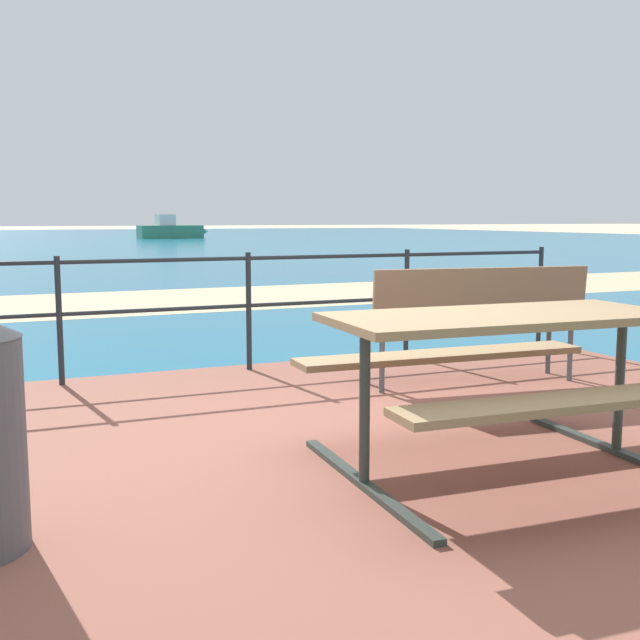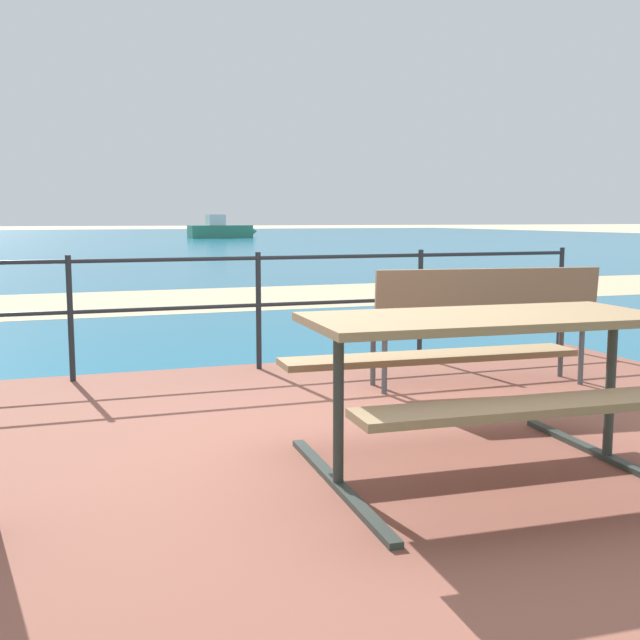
# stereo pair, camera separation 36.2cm
# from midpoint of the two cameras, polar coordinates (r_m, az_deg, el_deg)

# --- Properties ---
(ground_plane) EXTENTS (240.00, 240.00, 0.00)m
(ground_plane) POSITION_cam_midpoint_polar(r_m,az_deg,el_deg) (4.33, 2.47, -10.03)
(ground_plane) COLOR beige
(patio_paving) EXTENTS (6.40, 5.20, 0.06)m
(patio_paving) POSITION_cam_midpoint_polar(r_m,az_deg,el_deg) (4.32, 2.47, -9.65)
(patio_paving) COLOR brown
(patio_paving) RESTS_ON ground
(sea_water) EXTENTS (90.00, 90.00, 0.01)m
(sea_water) POSITION_cam_midpoint_polar(r_m,az_deg,el_deg) (43.77, -21.13, 5.31)
(sea_water) COLOR #196B8E
(sea_water) RESTS_ON ground
(beach_strip) EXTENTS (54.05, 4.40, 0.01)m
(beach_strip) POSITION_cam_midpoint_polar(r_m,az_deg,el_deg) (12.40, -14.90, 1.25)
(beach_strip) COLOR tan
(beach_strip) RESTS_ON ground
(picnic_table) EXTENTS (1.77, 1.51, 0.78)m
(picnic_table) POSITION_cam_midpoint_polar(r_m,az_deg,el_deg) (3.86, 10.56, -2.14)
(picnic_table) COLOR #8C704C
(picnic_table) RESTS_ON patio_paving
(park_bench) EXTENTS (1.73, 0.63, 0.88)m
(park_bench) POSITION_cam_midpoint_polar(r_m,az_deg,el_deg) (5.86, 9.62, 0.53)
(park_bench) COLOR #7A6047
(park_bench) RESTS_ON patio_paving
(railing_fence) EXTENTS (5.94, 0.04, 0.96)m
(railing_fence) POSITION_cam_midpoint_polar(r_m,az_deg,el_deg) (6.39, -6.87, 1.83)
(railing_fence) COLOR #1E2328
(railing_fence) RESTS_ON patio_paving
(boat_near) EXTENTS (4.55, 1.64, 1.47)m
(boat_near) POSITION_cam_midpoint_polar(r_m,az_deg,el_deg) (50.12, -11.01, 6.46)
(boat_near) COLOR #338466
(boat_near) RESTS_ON sea_water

